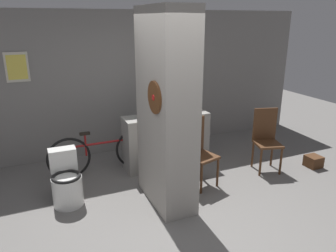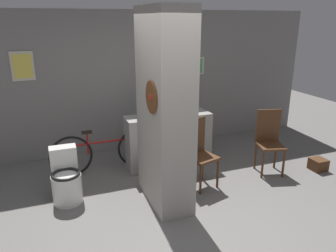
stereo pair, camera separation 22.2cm
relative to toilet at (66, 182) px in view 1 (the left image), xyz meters
name	(u,v)px [view 1 (the left image)]	position (x,y,z in m)	size (l,w,h in m)	color
ground_plane	(174,221)	(1.16, -1.00, -0.31)	(14.00, 14.00, 0.00)	slate
wall_back	(115,84)	(1.16, 1.63, 1.00)	(8.00, 0.09, 2.60)	gray
pillar_center	(166,111)	(1.28, -0.48, 0.99)	(0.49, 1.05, 2.60)	gray
counter_shelf	(166,140)	(1.75, 0.59, 0.15)	(1.46, 0.44, 0.91)	gray
toilet	(66,182)	(0.00, 0.00, 0.00)	(0.41, 0.57, 0.73)	silver
chair_near_pillar	(198,150)	(1.92, -0.23, 0.26)	(0.49, 0.49, 1.04)	#4C2D19
chair_by_doorway	(266,137)	(3.21, -0.21, 0.26)	(0.49, 0.49, 1.04)	#4C2D19
bicycle	(104,152)	(0.69, 0.74, 0.05)	(1.79, 0.42, 0.74)	black
bottle_tall	(145,109)	(1.40, 0.65, 0.72)	(0.07, 0.07, 0.33)	#19598C
bottle_short	(141,113)	(1.28, 0.55, 0.70)	(0.09, 0.09, 0.27)	#267233
floor_crate	(313,161)	(4.04, -0.50, -0.21)	(0.24, 0.24, 0.20)	#4C2D19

